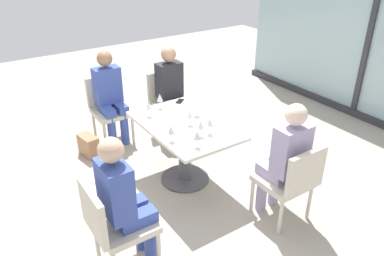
% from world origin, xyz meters
% --- Properties ---
extents(ground_plane, '(12.00, 12.00, 0.00)m').
position_xyz_m(ground_plane, '(0.00, 0.00, 0.00)').
color(ground_plane, '#A89E8E').
extents(window_wall_backdrop, '(4.68, 0.10, 2.70)m').
position_xyz_m(window_wall_backdrop, '(0.00, 3.20, 1.21)').
color(window_wall_backdrop, '#9AB7BC').
rests_on(window_wall_backdrop, ground_plane).
extents(dining_table_main, '(1.28, 0.80, 0.73)m').
position_xyz_m(dining_table_main, '(0.00, 0.00, 0.54)').
color(dining_table_main, silver).
rests_on(dining_table_main, ground_plane).
extents(chair_side_end, '(0.50, 0.46, 0.87)m').
position_xyz_m(chair_side_end, '(-1.44, -0.31, 0.50)').
color(chair_side_end, beige).
rests_on(chair_side_end, ground_plane).
extents(chair_far_right, '(0.50, 0.46, 0.87)m').
position_xyz_m(chair_far_right, '(1.16, 0.47, 0.50)').
color(chair_far_right, beige).
rests_on(chair_far_right, ground_plane).
extents(chair_far_left, '(0.50, 0.46, 0.87)m').
position_xyz_m(chair_far_left, '(-1.16, 0.47, 0.50)').
color(chair_far_left, beige).
rests_on(chair_far_left, ground_plane).
extents(chair_front_right, '(0.46, 0.50, 0.87)m').
position_xyz_m(chair_front_right, '(0.78, -1.19, 0.50)').
color(chair_front_right, beige).
rests_on(chair_front_right, ground_plane).
extents(person_side_end, '(0.39, 0.34, 1.26)m').
position_xyz_m(person_side_end, '(-1.33, -0.31, 0.70)').
color(person_side_end, '#384C9E').
rests_on(person_side_end, ground_plane).
extents(person_far_right, '(0.39, 0.34, 1.26)m').
position_xyz_m(person_far_right, '(1.05, 0.47, 0.70)').
color(person_far_right, '#9E93B7').
rests_on(person_far_right, ground_plane).
extents(person_far_left, '(0.39, 0.34, 1.26)m').
position_xyz_m(person_far_left, '(-1.05, 0.47, 0.70)').
color(person_far_left, '#28282D').
rests_on(person_far_left, ground_plane).
extents(person_front_right, '(0.34, 0.39, 1.26)m').
position_xyz_m(person_front_right, '(0.78, -1.08, 0.70)').
color(person_front_right, '#384C9E').
rests_on(person_front_right, ground_plane).
extents(wine_glass_0, '(0.07, 0.07, 0.18)m').
position_xyz_m(wine_glass_0, '(0.25, -0.31, 0.86)').
color(wine_glass_0, silver).
rests_on(wine_glass_0, dining_table_main).
extents(wine_glass_1, '(0.07, 0.07, 0.18)m').
position_xyz_m(wine_glass_1, '(0.49, -0.17, 0.86)').
color(wine_glass_1, silver).
rests_on(wine_glass_1, dining_table_main).
extents(wine_glass_2, '(0.07, 0.07, 0.18)m').
position_xyz_m(wine_glass_2, '(-0.51, -0.01, 0.86)').
color(wine_glass_2, silver).
rests_on(wine_glass_2, dining_table_main).
extents(wine_glass_3, '(0.07, 0.07, 0.18)m').
position_xyz_m(wine_glass_3, '(0.34, 0.09, 0.86)').
color(wine_glass_3, silver).
rests_on(wine_glass_3, dining_table_main).
extents(wine_glass_4, '(0.07, 0.07, 0.18)m').
position_xyz_m(wine_glass_4, '(-0.38, -0.23, 0.86)').
color(wine_glass_4, silver).
rests_on(wine_glass_4, dining_table_main).
extents(wine_glass_5, '(0.07, 0.07, 0.18)m').
position_xyz_m(wine_glass_5, '(0.06, 0.04, 0.86)').
color(wine_glass_5, silver).
rests_on(wine_glass_5, dining_table_main).
extents(wine_glass_6, '(0.07, 0.07, 0.18)m').
position_xyz_m(wine_glass_6, '(0.33, -0.01, 0.86)').
color(wine_glass_6, silver).
rests_on(wine_glass_6, dining_table_main).
extents(coffee_cup, '(0.08, 0.08, 0.09)m').
position_xyz_m(coffee_cup, '(-0.09, 0.22, 0.78)').
color(coffee_cup, white).
rests_on(coffee_cup, dining_table_main).
extents(cell_phone_on_table, '(0.14, 0.16, 0.01)m').
position_xyz_m(cell_phone_on_table, '(-0.55, 0.28, 0.73)').
color(cell_phone_on_table, black).
rests_on(cell_phone_on_table, dining_table_main).
extents(handbag_0, '(0.32, 0.21, 0.28)m').
position_xyz_m(handbag_0, '(-1.14, -0.74, 0.14)').
color(handbag_0, '#A3704C').
rests_on(handbag_0, ground_plane).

